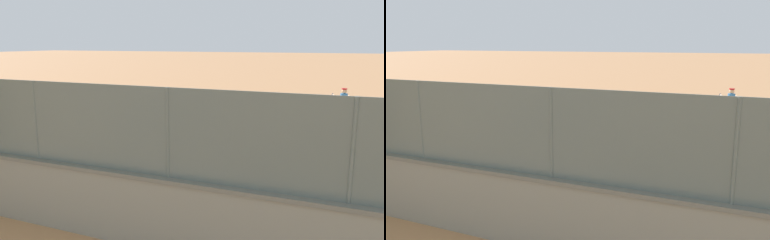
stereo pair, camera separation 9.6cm
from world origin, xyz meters
TOP-DOWN VIEW (x-y plane):
  - ground_plane at (0.00, 0.00)m, footprint 260.00×260.00m
  - perimeter_wall at (1.55, 13.94)m, footprint 31.07×0.42m
  - fence_panel_on_wall at (1.55, 13.94)m, footprint 30.52×0.09m
  - player_foreground_swinging at (-4.08, 0.39)m, footprint 1.02×0.92m
  - player_near_wall_returning at (3.17, 4.62)m, footprint 0.94×0.92m
  - player_crossing_court at (-0.21, 11.68)m, footprint 0.78×1.01m
  - sports_ball at (-3.09, 1.00)m, footprint 0.15×0.15m

SIDE VIEW (x-z plane):
  - ground_plane at x=0.00m, z-range 0.00..0.00m
  - perimeter_wall at x=1.55m, z-range 0.01..1.45m
  - player_near_wall_returning at x=3.17m, z-range 0.12..1.58m
  - player_crossing_court at x=-0.21m, z-range 0.15..1.81m
  - player_foreground_swinging at x=-4.08m, z-range 0.16..1.89m
  - sports_ball at x=-3.09m, z-range 1.02..1.17m
  - fence_panel_on_wall at x=1.55m, z-range 1.45..3.09m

